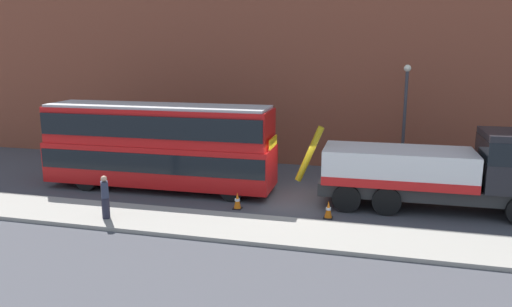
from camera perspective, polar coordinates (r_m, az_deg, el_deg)
ground_plane at (r=22.23m, az=4.60°, el=-5.31°), size 120.00×120.00×0.00m
near_kerb at (r=18.31m, az=2.27°, el=-8.94°), size 60.00×2.80×0.15m
building_facade at (r=28.37m, az=7.52°, el=14.92°), size 60.00×1.50×16.00m
recovery_tow_truck at (r=21.65m, az=20.76°, el=-1.73°), size 10.16×2.80×3.67m
double_decker_bus at (r=23.70m, az=-11.20°, el=1.16°), size 11.08×2.74×4.06m
pedestrian_onlooker at (r=19.98m, az=-17.06°, el=-4.90°), size 0.44×0.48×1.71m
traffic_cone_near_bus at (r=20.82m, az=-2.17°, el=-5.52°), size 0.36×0.36×0.72m
traffic_cone_midway at (r=19.91m, az=8.37°, el=-6.49°), size 0.36×0.36×0.72m
street_lamp at (r=26.13m, az=16.83°, el=4.64°), size 0.36×0.36×5.83m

